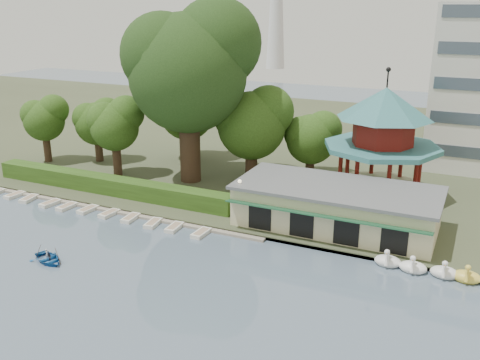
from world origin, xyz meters
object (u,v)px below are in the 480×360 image
Objects in this scene: dock at (113,209)px; pavilion at (383,132)px; boathouse at (336,206)px; rowboat_with_passengers at (48,256)px; big_tree at (190,64)px.

pavilion reaches higher than dock.
pavilion is (2.00, 10.03, 5.11)m from boathouse.
big_tree is at bearing 87.75° from rowboat_with_passengers.
rowboat_with_passengers is (-21.71, -26.36, -7.01)m from pavilion.
boathouse reaches higher than rowboat_with_passengers.
rowboat_with_passengers is at bearing -140.34° from boathouse.
big_tree is at bearing 161.65° from boathouse.
boathouse is (22.00, 4.77, 2.25)m from dock.
pavilion reaches higher than rowboat_with_passengers.
boathouse is at bearing 39.66° from rowboat_with_passengers.
dock is at bearing -106.10° from big_tree.
rowboat_with_passengers is (-19.71, -16.34, -1.89)m from boathouse.
pavilion is (24.00, 14.80, 7.36)m from dock.
rowboat_with_passengers reaches higher than dock.
boathouse is 3.41× the size of rowboat_with_passengers.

